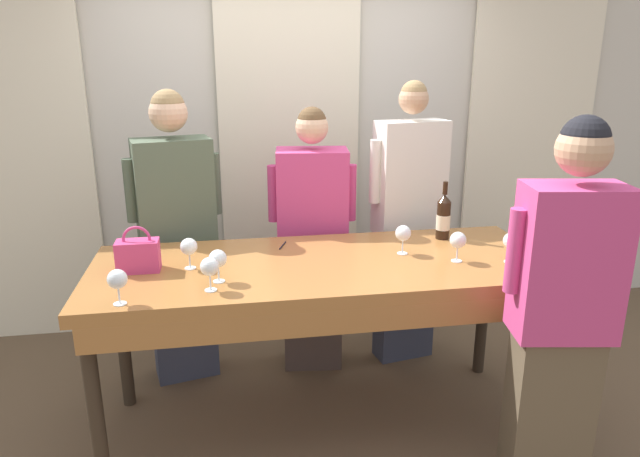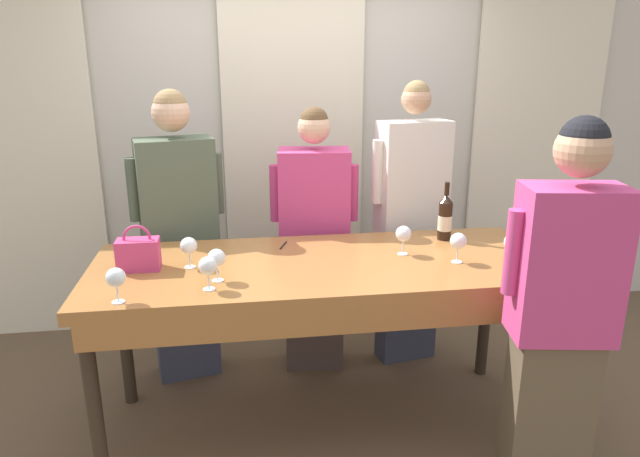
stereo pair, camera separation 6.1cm
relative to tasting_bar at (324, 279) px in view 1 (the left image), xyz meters
The scene contains 20 objects.
ground_plane 0.87m from the tasting_bar, 90.00° to the left, with size 18.00×18.00×0.00m, color brown.
wall_back 1.58m from the tasting_bar, 90.00° to the left, with size 12.00×0.06×2.80m.
curtain_panel_left 2.40m from the tasting_bar, 142.64° to the left, with size 1.01×0.03×2.69m.
curtain_panel_center 1.50m from the tasting_bar, 90.00° to the left, with size 1.01×0.03×2.69m.
curtain_panel_right 2.40m from the tasting_bar, 37.36° to the left, with size 1.01×0.03×2.69m.
tasting_bar is the anchor object (origin of this frame).
wine_bottle 0.83m from the tasting_bar, 21.20° to the left, with size 0.08×0.08×0.33m.
handbag 0.93m from the tasting_bar, behind, with size 0.20×0.11×0.23m.
wine_glass_front_left 0.97m from the tasting_bar, ahead, with size 0.08×0.08×0.16m.
wine_glass_front_mid 0.65m from the tasting_bar, 154.85° to the right, with size 0.08×0.08×0.16m.
wine_glass_front_right 0.58m from the tasting_bar, 162.69° to the right, with size 0.08×0.08×0.16m.
wine_glass_center_left 1.02m from the tasting_bar, 159.65° to the right, with size 0.08×0.08×0.16m.
wine_glass_center_mid 0.49m from the tasting_bar, ahead, with size 0.08×0.08×0.16m.
wine_glass_center_right 0.70m from the tasting_bar, behind, with size 0.08×0.08×0.16m.
wine_glass_back_left 0.71m from the tasting_bar, ahead, with size 0.08×0.08×0.16m.
pen 0.36m from the tasting_bar, 120.37° to the left, with size 0.05×0.12×0.01m.
guest_olive_jacket 1.03m from the tasting_bar, 138.43° to the left, with size 0.56×0.34×1.79m.
guest_pink_top 0.69m from the tasting_bar, 86.01° to the left, with size 0.55×0.33×1.68m.
guest_cream_sweater 0.96m from the tasting_bar, 45.71° to the left, with size 0.55×0.28×1.83m.
host_pouring 1.13m from the tasting_bar, 36.08° to the right, with size 0.53×0.31×1.75m.
Camera 1 is at (-0.47, -2.70, 1.97)m, focal length 32.00 mm.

